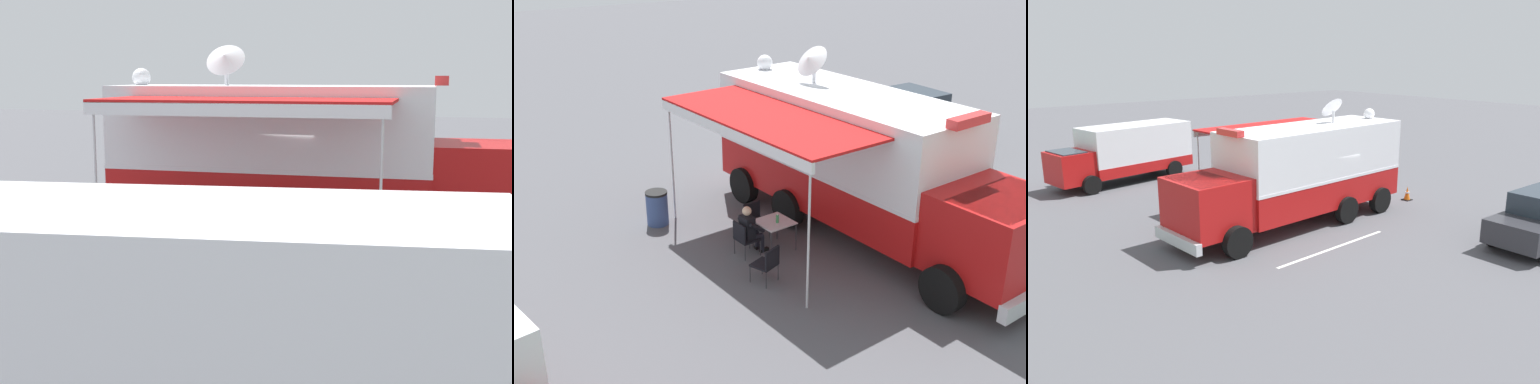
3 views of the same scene
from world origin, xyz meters
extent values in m
plane|color=#515156|center=(0.00, 0.00, 0.00)|extent=(100.00, 100.00, 0.00)
cube|color=silver|center=(-2.78, 1.55, 0.00)|extent=(0.42, 4.80, 0.01)
cube|color=#B71414|center=(0.00, 0.00, 1.15)|extent=(2.95, 7.34, 1.10)
cube|color=white|center=(0.00, 0.00, 2.55)|extent=(2.95, 7.34, 1.70)
cube|color=white|center=(0.00, 0.00, 1.70)|extent=(2.97, 7.36, 0.10)
cube|color=#B71414|center=(-0.29, 4.64, 1.45)|extent=(2.43, 2.24, 1.70)
cube|color=#28333D|center=(-0.31, 4.84, 1.95)|extent=(2.24, 1.60, 0.70)
cylinder|color=black|center=(-1.53, 4.36, 0.50)|extent=(0.36, 1.02, 1.00)
cylinder|color=black|center=(0.97, 4.52, 0.50)|extent=(0.36, 1.02, 1.00)
cylinder|color=black|center=(-1.21, -0.62, 0.50)|extent=(0.36, 1.02, 1.00)
cylinder|color=black|center=(1.28, -0.46, 0.50)|extent=(0.36, 1.02, 1.00)
cylinder|color=black|center=(-1.09, -2.59, 0.50)|extent=(0.36, 1.02, 1.00)
cylinder|color=black|center=(1.41, -2.44, 0.50)|extent=(0.36, 1.02, 1.00)
cube|color=white|center=(0.00, 0.00, 3.45)|extent=(2.95, 7.34, 0.10)
cube|color=red|center=(-0.23, 3.69, 3.62)|extent=(1.12, 0.35, 0.20)
cylinder|color=silver|center=(0.07, -1.08, 3.73)|extent=(0.10, 0.10, 0.45)
cone|color=silver|center=(0.22, -1.07, 4.13)|extent=(0.77, 0.94, 0.81)
sphere|color=white|center=(0.20, -3.19, 3.68)|extent=(0.44, 0.44, 0.44)
cube|color=red|center=(2.35, 0.15, 3.25)|extent=(2.56, 5.89, 0.06)
cube|color=white|center=(3.40, 0.21, 3.11)|extent=(0.44, 5.75, 0.24)
cylinder|color=silver|center=(3.17, 2.94, 1.63)|extent=(0.05, 0.05, 3.25)
cylinder|color=silver|center=(3.52, -2.51, 1.63)|extent=(0.05, 0.05, 3.25)
cube|color=silver|center=(2.29, 0.42, 0.71)|extent=(0.85, 0.85, 0.03)
cylinder|color=#333338|center=(1.90, 0.77, 0.35)|extent=(0.03, 0.03, 0.70)
cylinder|color=#333338|center=(2.64, 0.82, 0.35)|extent=(0.03, 0.03, 0.70)
cylinder|color=#333338|center=(1.95, 0.03, 0.35)|extent=(0.03, 0.03, 0.70)
cylinder|color=#333338|center=(2.68, 0.08, 0.35)|extent=(0.03, 0.03, 0.70)
cylinder|color=#3F9959|center=(2.27, 0.51, 0.83)|extent=(0.07, 0.07, 0.20)
cylinder|color=white|center=(2.27, 0.51, 0.94)|extent=(0.04, 0.04, 0.02)
cube|color=black|center=(2.99, 0.32, 0.42)|extent=(0.51, 0.51, 0.04)
cube|color=black|center=(3.21, 0.33, 0.65)|extent=(0.07, 0.48, 0.44)
cylinder|color=#333338|center=(2.79, 0.09, 0.21)|extent=(0.02, 0.02, 0.42)
cylinder|color=#333338|center=(2.76, 0.52, 0.21)|extent=(0.02, 0.02, 0.42)
cylinder|color=#333338|center=(3.23, 0.11, 0.21)|extent=(0.02, 0.02, 0.42)
cylinder|color=#333338|center=(3.20, 0.55, 0.21)|extent=(0.02, 0.02, 0.42)
cube|color=black|center=(2.31, -0.33, 0.42)|extent=(0.51, 0.51, 0.04)
cube|color=black|center=(2.32, -0.55, 0.65)|extent=(0.48, 0.07, 0.44)
cylinder|color=#333338|center=(2.07, -0.12, 0.21)|extent=(0.02, 0.02, 0.42)
cylinder|color=#333338|center=(2.51, -0.09, 0.21)|extent=(0.02, 0.02, 0.42)
cylinder|color=#333338|center=(2.10, -0.56, 0.21)|extent=(0.02, 0.02, 0.42)
cylinder|color=#333338|center=(2.54, -0.53, 0.21)|extent=(0.02, 0.02, 0.42)
cube|color=black|center=(3.33, 1.57, 0.42)|extent=(0.61, 0.61, 0.04)
cube|color=black|center=(3.26, 1.78, 0.65)|extent=(0.46, 0.20, 0.44)
cylinder|color=#333338|center=(3.61, 1.44, 0.21)|extent=(0.02, 0.02, 0.42)
cylinder|color=#333338|center=(3.20, 1.29, 0.21)|extent=(0.02, 0.02, 0.42)
cylinder|color=#333338|center=(3.46, 1.85, 0.21)|extent=(0.02, 0.02, 0.42)
cylinder|color=#333338|center=(3.05, 1.70, 0.21)|extent=(0.02, 0.02, 0.42)
cube|color=black|center=(2.99, 0.32, 0.72)|extent=(0.26, 0.37, 0.56)
sphere|color=beige|center=(2.99, 0.32, 1.14)|extent=(0.22, 0.22, 0.22)
cylinder|color=black|center=(2.89, 0.08, 0.76)|extent=(0.43, 0.12, 0.34)
cylinder|color=black|center=(2.86, 0.54, 0.76)|extent=(0.43, 0.12, 0.34)
cylinder|color=black|center=(2.82, 0.21, 0.44)|extent=(0.39, 0.15, 0.13)
cylinder|color=black|center=(2.64, 0.20, 0.21)|extent=(0.11, 0.11, 0.42)
cube|color=black|center=(2.58, 0.19, 0.04)|extent=(0.25, 0.11, 0.07)
cylinder|color=black|center=(2.81, 0.41, 0.44)|extent=(0.39, 0.15, 0.13)
cylinder|color=black|center=(2.63, 0.40, 0.21)|extent=(0.11, 0.11, 0.42)
cube|color=black|center=(2.57, 0.39, 0.04)|extent=(0.25, 0.11, 0.07)
cylinder|color=#384C7F|center=(4.06, -2.42, 0.42)|extent=(0.56, 0.56, 0.85)
cylinder|color=black|center=(4.06, -2.42, 0.88)|extent=(0.57, 0.57, 0.06)
cube|color=black|center=(-0.63, -4.85, 0.01)|extent=(0.36, 0.36, 0.03)
cone|color=orange|center=(-0.63, -4.85, 0.31)|extent=(0.26, 0.26, 0.55)
cylinder|color=white|center=(-0.63, -4.85, 0.33)|extent=(0.17, 0.17, 0.06)
cube|color=white|center=(10.17, 2.43, 1.60)|extent=(2.94, 5.48, 2.20)
cube|color=#2D2D33|center=(-6.75, -3.90, 0.70)|extent=(1.82, 4.21, 0.76)
cube|color=#28333D|center=(-6.75, -4.05, 1.42)|extent=(1.61, 2.11, 0.68)
cylinder|color=black|center=(-7.65, -2.60, 0.32)|extent=(0.22, 0.64, 0.64)
cylinder|color=black|center=(-5.85, -2.59, 0.32)|extent=(0.22, 0.64, 0.64)
cylinder|color=black|center=(-7.64, -5.20, 0.32)|extent=(0.22, 0.64, 0.64)
cylinder|color=black|center=(-5.84, -5.20, 0.32)|extent=(0.22, 0.64, 0.64)
camera|label=1|loc=(15.07, 4.55, 3.72)|focal=48.24mm
camera|label=2|loc=(9.96, 11.82, 7.28)|focal=44.76mm
camera|label=3|loc=(-14.03, 12.62, 6.04)|focal=36.80mm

